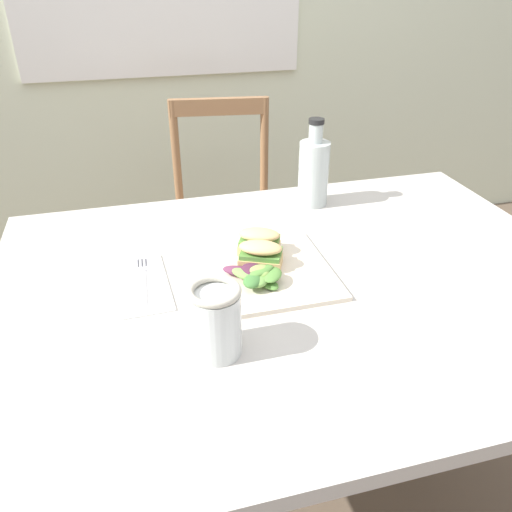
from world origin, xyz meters
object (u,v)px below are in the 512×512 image
chair_wooden_far (225,219)px  bottle_cold_brew (313,175)px  sandwich_half_front (261,254)px  mason_jar_iced_tea (216,324)px  sandwich_half_back (259,241)px  plate_lunch (261,272)px  dining_table (298,325)px  fork_on_napkin (143,278)px

chair_wooden_far → bottle_cold_brew: 0.68m
sandwich_half_front → mason_jar_iced_tea: (-0.14, -0.23, 0.02)m
sandwich_half_back → chair_wooden_far: bearing=84.2°
sandwich_half_front → bottle_cold_brew: 0.37m
bottle_cold_brew → plate_lunch: bearing=-126.5°
sandwich_half_back → dining_table: bearing=-62.2°
plate_lunch → bottle_cold_brew: bottle_cold_brew is taller
sandwich_half_front → chair_wooden_far: bearing=83.7°
sandwich_half_front → sandwich_half_back: size_ratio=1.00×
plate_lunch → mason_jar_iced_tea: (-0.14, -0.21, 0.05)m
chair_wooden_far → bottle_cold_brew: bottle_cold_brew is taller
sandwich_half_back → bottle_cold_brew: (0.21, 0.23, 0.04)m
sandwich_half_front → bottle_cold_brew: (0.22, 0.29, 0.04)m
dining_table → plate_lunch: 0.15m
dining_table → fork_on_napkin: (-0.31, 0.07, 0.13)m
dining_table → sandwich_half_front: 0.18m
plate_lunch → sandwich_half_back: bearing=77.5°
dining_table → chair_wooden_far: bearing=88.5°
fork_on_napkin → bottle_cold_brew: (0.47, 0.27, 0.07)m
fork_on_napkin → mason_jar_iced_tea: 0.28m
sandwich_half_front → fork_on_napkin: (-0.24, 0.02, -0.03)m
bottle_cold_brew → fork_on_napkin: bearing=-150.0°
chair_wooden_far → mason_jar_iced_tea: 1.15m
sandwich_half_back → bottle_cold_brew: 0.32m
fork_on_napkin → bottle_cold_brew: size_ratio=0.82×
bottle_cold_brew → mason_jar_iced_tea: size_ratio=1.80×
mason_jar_iced_tea → sandwich_half_back: bearing=62.1°
plate_lunch → sandwich_half_back: 0.08m
sandwich_half_front → fork_on_napkin: size_ratio=0.56×
sandwich_half_front → sandwich_half_back: 0.06m
chair_wooden_far → plate_lunch: bearing=-96.4°
plate_lunch → mason_jar_iced_tea: bearing=-122.4°
sandwich_half_back → bottle_cold_brew: bearing=48.1°
chair_wooden_far → sandwich_half_front: bearing=-96.3°
dining_table → chair_wooden_far: 0.92m
sandwich_half_front → sandwich_half_back: bearing=77.4°
fork_on_napkin → dining_table: bearing=-13.4°
bottle_cold_brew → mason_jar_iced_tea: bearing=-124.8°
sandwich_half_back → plate_lunch: bearing=-102.5°
dining_table → plate_lunch: size_ratio=4.38×
sandwich_half_front → mason_jar_iced_tea: mason_jar_iced_tea is taller
dining_table → chair_wooden_far: chair_wooden_far is taller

